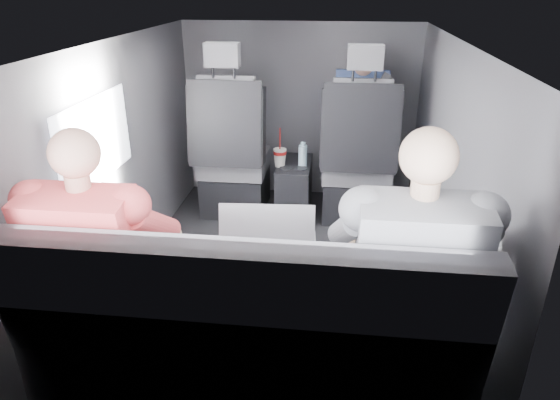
# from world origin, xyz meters

# --- Properties ---
(floor) EXTENTS (2.60, 2.60, 0.00)m
(floor) POSITION_xyz_m (0.00, 0.00, 0.00)
(floor) COLOR black
(floor) RESTS_ON ground
(ceiling) EXTENTS (2.60, 2.60, 0.00)m
(ceiling) POSITION_xyz_m (0.00, 0.00, 1.35)
(ceiling) COLOR #B2B2AD
(ceiling) RESTS_ON panel_back
(panel_left) EXTENTS (0.02, 2.60, 1.35)m
(panel_left) POSITION_xyz_m (-0.90, 0.00, 0.68)
(panel_left) COLOR #56565B
(panel_left) RESTS_ON floor
(panel_right) EXTENTS (0.02, 2.60, 1.35)m
(panel_right) POSITION_xyz_m (0.90, 0.00, 0.68)
(panel_right) COLOR #56565B
(panel_right) RESTS_ON floor
(panel_front) EXTENTS (1.80, 0.02, 1.35)m
(panel_front) POSITION_xyz_m (0.00, 1.30, 0.68)
(panel_front) COLOR #56565B
(panel_front) RESTS_ON floor
(panel_back) EXTENTS (1.80, 0.02, 1.35)m
(panel_back) POSITION_xyz_m (0.00, -1.30, 0.68)
(panel_back) COLOR #56565B
(panel_back) RESTS_ON floor
(side_window) EXTENTS (0.02, 0.75, 0.42)m
(side_window) POSITION_xyz_m (-0.88, -0.30, 0.90)
(side_window) COLOR white
(side_window) RESTS_ON panel_left
(seatbelt) EXTENTS (0.35, 0.11, 0.59)m
(seatbelt) POSITION_xyz_m (0.45, 0.67, 0.80)
(seatbelt) COLOR black
(seatbelt) RESTS_ON front_seat_right
(front_seat_left) EXTENTS (0.52, 0.58, 1.26)m
(front_seat_left) POSITION_xyz_m (-0.45, 0.84, 0.40)
(front_seat_left) COLOR black
(front_seat_left) RESTS_ON floor
(front_seat_right) EXTENTS (0.52, 0.58, 1.26)m
(front_seat_right) POSITION_xyz_m (0.45, 0.84, 0.40)
(front_seat_right) COLOR black
(front_seat_right) RESTS_ON floor
(center_console) EXTENTS (0.24, 0.48, 0.41)m
(center_console) POSITION_xyz_m (0.00, 0.88, 0.20)
(center_console) COLOR black
(center_console) RESTS_ON floor
(rear_bench) EXTENTS (1.60, 0.57, 0.92)m
(rear_bench) POSITION_xyz_m (0.00, -1.06, 0.31)
(rear_bench) COLOR #56565B
(rear_bench) RESTS_ON floor
(soda_cup) EXTENTS (0.09, 0.09, 0.28)m
(soda_cup) POSITION_xyz_m (-0.10, 0.80, 0.47)
(soda_cup) COLOR white
(soda_cup) RESTS_ON center_console
(water_bottle) EXTENTS (0.06, 0.06, 0.18)m
(water_bottle) POSITION_xyz_m (0.06, 0.83, 0.48)
(water_bottle) COLOR #A7C3E3
(water_bottle) RESTS_ON center_console
(laptop_white) EXTENTS (0.42, 0.42, 0.27)m
(laptop_white) POSITION_xyz_m (-0.61, -0.78, 0.64)
(laptop_white) COLOR silver
(laptop_white) RESTS_ON passenger_rear_left
(laptop_silver) EXTENTS (0.39, 0.35, 0.26)m
(laptop_silver) POSITION_xyz_m (0.05, -0.75, 0.64)
(laptop_silver) COLOR #A7A6AB
(laptop_silver) RESTS_ON rear_bench
(laptop_black) EXTENTS (0.40, 0.41, 0.25)m
(laptop_black) POSITION_xyz_m (0.55, -0.75, 0.63)
(laptop_black) COLOR black
(laptop_black) RESTS_ON passenger_rear_right
(passenger_rear_left) EXTENTS (0.48, 0.60, 1.19)m
(passenger_rear_left) POSITION_xyz_m (-0.56, -0.97, 0.62)
(passenger_rear_left) COLOR #323237
(passenger_rear_left) RESTS_ON rear_bench
(passenger_rear_right) EXTENTS (0.51, 0.63, 1.23)m
(passenger_rear_right) POSITION_xyz_m (0.58, -0.97, 0.63)
(passenger_rear_right) COLOR navy
(passenger_rear_right) RESTS_ON rear_bench
(passenger_front_right) EXTENTS (0.38, 0.38, 0.73)m
(passenger_front_right) POSITION_xyz_m (0.46, 1.10, 0.74)
(passenger_front_right) COLOR navy
(passenger_front_right) RESTS_ON front_seat_right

